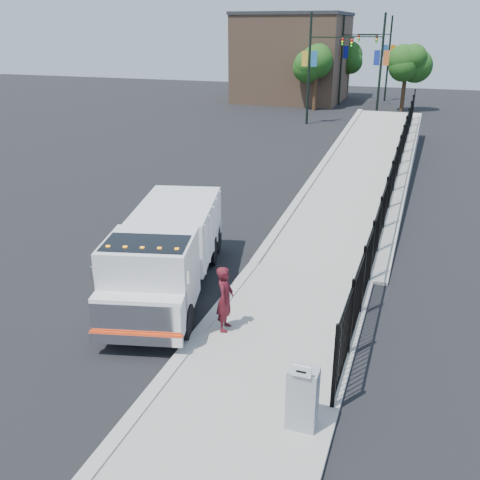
% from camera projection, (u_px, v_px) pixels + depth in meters
% --- Properties ---
extents(ground, '(120.00, 120.00, 0.00)m').
position_uv_depth(ground, '(205.00, 329.00, 13.40)').
color(ground, black).
rests_on(ground, ground).
extents(sidewalk, '(3.55, 12.00, 0.12)m').
position_uv_depth(sidewalk, '(254.00, 391.00, 11.03)').
color(sidewalk, '#9E998E').
rests_on(sidewalk, ground).
extents(curb, '(0.30, 12.00, 0.16)m').
position_uv_depth(curb, '(169.00, 372.00, 11.62)').
color(curb, '#ADAAA3').
rests_on(curb, ground).
extents(ramp, '(3.95, 24.06, 3.19)m').
position_uv_depth(ramp, '(369.00, 178.00, 26.75)').
color(ramp, '#9E998E').
rests_on(ramp, ground).
extents(iron_fence, '(0.10, 28.00, 1.80)m').
position_uv_depth(iron_fence, '(393.00, 184.00, 22.47)').
color(iron_fence, black).
rests_on(iron_fence, ground).
extents(truck, '(3.76, 7.16, 2.34)m').
position_uv_depth(truck, '(166.00, 250.00, 14.78)').
color(truck, black).
rests_on(truck, ground).
extents(worker, '(0.47, 0.65, 1.67)m').
position_uv_depth(worker, '(225.00, 299.00, 12.89)').
color(worker, '#53121B').
rests_on(worker, sidewalk).
extents(utility_cabinet, '(0.55, 0.40, 1.25)m').
position_uv_depth(utility_cabinet, '(302.00, 398.00, 9.77)').
color(utility_cabinet, gray).
rests_on(utility_cabinet, sidewalk).
extents(arrow_sign, '(0.35, 0.04, 0.22)m').
position_uv_depth(arrow_sign, '(301.00, 371.00, 9.31)').
color(arrow_sign, white).
rests_on(arrow_sign, utility_cabinet).
extents(debris, '(0.34, 0.34, 0.08)m').
position_uv_depth(debris, '(302.00, 404.00, 10.51)').
color(debris, silver).
rests_on(debris, sidewalk).
extents(light_pole_0, '(3.77, 0.22, 8.00)m').
position_uv_depth(light_pole_0, '(313.00, 65.00, 39.72)').
color(light_pole_0, black).
rests_on(light_pole_0, ground).
extents(light_pole_1, '(3.78, 0.22, 8.00)m').
position_uv_depth(light_pole_1, '(377.00, 64.00, 41.00)').
color(light_pole_1, black).
rests_on(light_pole_1, ground).
extents(light_pole_2, '(3.77, 0.22, 8.00)m').
position_uv_depth(light_pole_2, '(345.00, 57.00, 49.65)').
color(light_pole_2, black).
rests_on(light_pole_2, ground).
extents(light_pole_3, '(3.78, 0.22, 8.00)m').
position_uv_depth(light_pole_3, '(386.00, 55.00, 52.51)').
color(light_pole_3, black).
rests_on(light_pole_3, ground).
extents(tree_0, '(2.98, 2.98, 5.49)m').
position_uv_depth(tree_0, '(316.00, 64.00, 46.63)').
color(tree_0, '#382314').
rests_on(tree_0, ground).
extents(tree_1, '(2.61, 2.61, 5.30)m').
position_uv_depth(tree_1, '(406.00, 65.00, 46.22)').
color(tree_1, '#382314').
rests_on(tree_1, ground).
extents(tree_2, '(2.84, 2.84, 5.42)m').
position_uv_depth(tree_2, '(348.00, 58.00, 55.21)').
color(tree_2, '#382314').
rests_on(tree_2, ground).
extents(building, '(10.00, 10.00, 8.00)m').
position_uv_depth(building, '(293.00, 59.00, 53.19)').
color(building, '#8C664C').
rests_on(building, ground).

